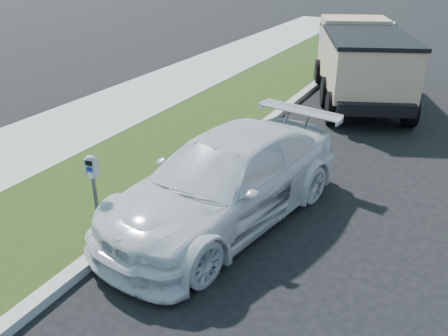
% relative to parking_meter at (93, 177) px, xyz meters
% --- Properties ---
extents(ground, '(120.00, 120.00, 0.00)m').
position_rel_parking_meter_xyz_m(ground, '(2.97, 0.51, -1.13)').
color(ground, black).
rests_on(ground, ground).
extents(streetside, '(6.12, 50.00, 0.15)m').
position_rel_parking_meter_xyz_m(streetside, '(-2.60, 2.51, -1.06)').
color(streetside, gray).
rests_on(streetside, ground).
extents(parking_meter, '(0.21, 0.15, 1.38)m').
position_rel_parking_meter_xyz_m(parking_meter, '(0.00, 0.00, 0.00)').
color(parking_meter, '#3F4247').
rests_on(parking_meter, ground).
extents(white_wagon, '(3.14, 5.58, 1.53)m').
position_rel_parking_meter_xyz_m(white_wagon, '(1.58, 1.57, -0.37)').
color(white_wagon, silver).
rests_on(white_wagon, ground).
extents(dump_truck, '(4.14, 6.25, 2.30)m').
position_rel_parking_meter_xyz_m(dump_truck, '(2.00, 9.94, 0.17)').
color(dump_truck, black).
rests_on(dump_truck, ground).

